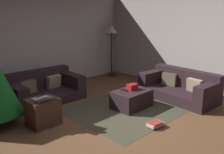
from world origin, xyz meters
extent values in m
plane|color=brown|center=(0.00, 0.00, 0.00)|extent=(6.40, 6.40, 0.00)
cube|color=beige|center=(0.00, 3.14, 1.30)|extent=(6.40, 0.12, 2.60)
cube|color=beige|center=(3.14, 0.00, 1.30)|extent=(0.12, 6.40, 2.60)
cube|color=#2D1E23|center=(-0.13, 2.15, 0.11)|extent=(1.67, 1.01, 0.22)
cube|color=#2D1E23|center=(-0.12, 2.51, 0.44)|extent=(1.65, 0.29, 0.46)
cube|color=#2D1E23|center=(0.57, 2.13, 0.38)|extent=(0.27, 0.97, 0.32)
cube|color=#2D1E23|center=(-0.83, 2.17, 0.38)|extent=(0.27, 0.97, 0.32)
cube|color=tan|center=(0.20, 2.31, 0.37)|extent=(0.38, 0.21, 0.31)
cube|color=brown|center=(-0.46, 2.32, 0.37)|extent=(0.37, 0.15, 0.30)
cube|color=#2D1E23|center=(2.15, 0.06, 0.12)|extent=(1.00, 1.81, 0.24)
cube|color=#2D1E23|center=(2.47, 0.04, 0.45)|extent=(0.36, 1.77, 0.44)
cube|color=#2D1E23|center=(2.10, -0.69, 0.39)|extent=(0.90, 0.30, 0.31)
cube|color=#2D1E23|center=(2.20, 0.82, 0.39)|extent=(0.90, 0.30, 0.31)
cube|color=tan|center=(2.25, -0.30, 0.39)|extent=(0.20, 0.38, 0.31)
cube|color=brown|center=(2.30, 0.40, 0.39)|extent=(0.19, 0.38, 0.31)
cube|color=#2D1E23|center=(0.98, 0.49, 0.19)|extent=(0.81, 0.56, 0.38)
cube|color=red|center=(1.04, 0.53, 0.44)|extent=(0.23, 0.16, 0.12)
cube|color=black|center=(0.87, 0.60, 0.39)|extent=(0.06, 0.16, 0.02)
sphere|color=red|center=(-1.13, 1.47, 0.42)|extent=(0.07, 0.07, 0.07)
cube|color=#4C3323|center=(-0.81, 1.07, 0.25)|extent=(0.52, 0.44, 0.49)
cube|color=silver|center=(-0.81, 1.07, 0.50)|extent=(0.34, 0.29, 0.02)
cube|color=black|center=(-0.78, 0.90, 0.63)|extent=(0.34, 0.27, 0.11)
cube|color=#2D5193|center=(0.55, -0.46, 0.01)|extent=(0.23, 0.18, 0.03)
cube|color=beige|center=(0.56, -0.44, 0.05)|extent=(0.31, 0.22, 0.05)
cube|color=#B7332D|center=(0.54, -0.44, 0.09)|extent=(0.24, 0.21, 0.02)
cylinder|color=black|center=(2.59, 2.73, 0.01)|extent=(0.28, 0.28, 0.02)
cylinder|color=black|center=(2.59, 2.73, 0.68)|extent=(0.04, 0.04, 1.37)
cone|color=beige|center=(2.59, 2.73, 1.49)|extent=(0.36, 0.36, 0.24)
cube|color=#464431|center=(0.98, 0.49, 0.00)|extent=(2.60, 2.00, 0.01)
camera|label=1|loc=(-2.86, -2.78, 2.02)|focal=39.72mm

